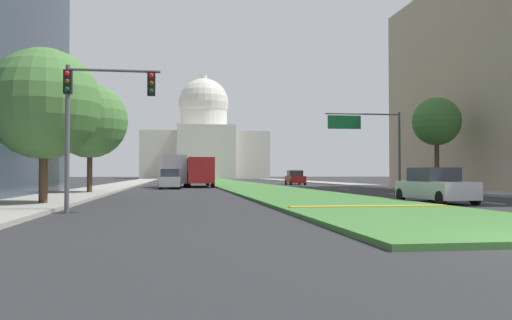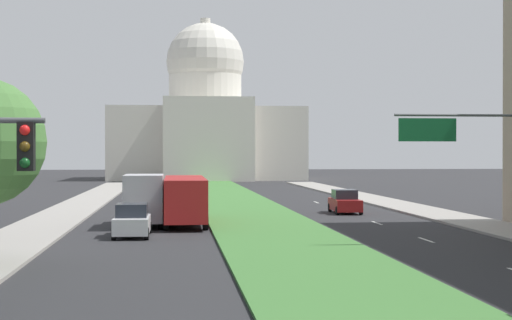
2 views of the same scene
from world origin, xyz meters
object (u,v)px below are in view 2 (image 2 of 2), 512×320
capitol_building (206,125)px  sedan_midblock (132,221)px  sedan_distant (345,202)px  box_truck_delivery (144,199)px  overhead_guide_sign (474,149)px  city_bus (185,196)px

capitol_building → sedan_midblock: size_ratio=7.62×
sedan_distant → sedan_midblock: bearing=-134.5°
capitol_building → box_truck_delivery: (-7.35, -89.74, -7.87)m
capitol_building → sedan_distant: (7.19, -80.53, -8.72)m
sedan_midblock → box_truck_delivery: size_ratio=0.68×
overhead_guide_sign → city_bus: size_ratio=0.59×
box_truck_delivery → sedan_distant: bearing=32.3°
overhead_guide_sign → sedan_midblock: size_ratio=1.50×
sedan_midblock → sedan_distant: size_ratio=0.98×
capitol_building → sedan_distant: 81.32m
capitol_building → city_bus: 89.02m
sedan_midblock → box_truck_delivery: 6.12m
capitol_building → overhead_guide_sign: capitol_building is taller
capitol_building → city_bus: (-4.87, -88.55, -7.78)m
sedan_distant → city_bus: city_bus is taller
box_truck_delivery → city_bus: 2.76m
sedan_distant → city_bus: (-12.06, -8.02, 0.94)m
box_truck_delivery → city_bus: box_truck_delivery is taller
city_bus → sedan_distant: bearing=33.6°
overhead_guide_sign → sedan_midblock: 18.14m
city_bus → sedan_midblock: bearing=-112.0°
capitol_building → box_truck_delivery: capitol_building is taller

